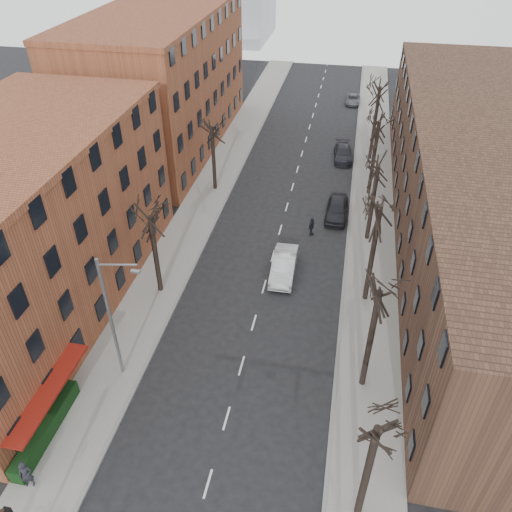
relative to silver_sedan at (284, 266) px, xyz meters
The scene contains 21 objects.
sidewalk_left 16.11m from the silver_sedan, 125.00° to the left, with size 4.00×90.00×0.15m, color gray.
sidewalk_right 14.84m from the silver_sedan, 62.82° to the left, with size 4.00×90.00×0.15m, color gray.
building_left_near 19.24m from the silver_sedan, 158.42° to the right, with size 12.00×26.00×12.00m, color brown.
building_left_far 28.76m from the silver_sedan, 127.84° to the left, with size 12.00×28.00×14.00m, color brown.
building_right 17.39m from the silver_sedan, 28.99° to the left, with size 12.00×50.00×10.00m, color #4E3324.
awning_left 19.08m from the silver_sedan, 123.91° to the right, with size 1.20×7.00×0.15m, color maroon.
hedge 19.95m from the silver_sedan, 122.54° to the right, with size 0.80×6.00×1.00m, color #123312.
tree_right_b 11.73m from the silver_sedan, 57.03° to the right, with size 5.20×5.20×10.80m, color black, non-canonical shape.
tree_right_c 6.68m from the silver_sedan, 15.93° to the right, with size 5.20×5.20×11.60m, color black, non-canonical shape.
tree_right_d 8.92m from the silver_sedan, 44.15° to the left, with size 5.20×5.20×10.00m, color black, non-canonical shape.
tree_right_e 15.57m from the silver_sedan, 65.82° to the left, with size 5.20×5.20×10.80m, color black, non-canonical shape.
tree_right_f 23.09m from the silver_sedan, 73.98° to the left, with size 5.20×5.20×11.60m, color black, non-canonical shape.
tree_left_a 9.66m from the silver_sedan, 156.63° to the right, with size 5.20×5.20×9.50m, color black, non-canonical shape.
tree_left_b 15.07m from the silver_sedan, 125.94° to the left, with size 5.20×5.20×9.50m, color black, non-canonical shape.
streetlight 15.01m from the silver_sedan, 124.95° to the right, with size 2.45×0.22×9.03m.
silver_sedan is the anchor object (origin of this frame).
parked_car_near 9.99m from the silver_sedan, 69.36° to the left, with size 1.96×4.86×1.66m, color black.
parked_car_mid 21.89m from the silver_sedan, 81.07° to the left, with size 1.96×4.83×1.40m, color #212029.
parked_car_far 40.02m from the silver_sedan, 84.59° to the left, with size 1.88×4.09×1.14m, color #575A5F.
pedestrian_a 22.11m from the silver_sedan, 117.10° to the right, with size 0.67×0.44×1.85m, color black.
pedestrian_crossing 6.13m from the silver_sedan, 75.44° to the left, with size 0.99×0.41×1.69m, color black.
Camera 1 is at (5.06, -8.80, 24.76)m, focal length 35.00 mm.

